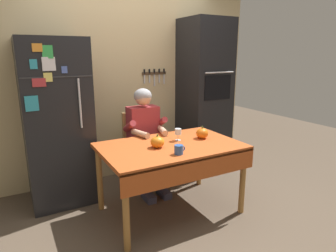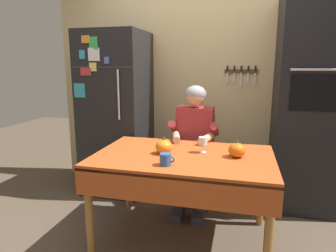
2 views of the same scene
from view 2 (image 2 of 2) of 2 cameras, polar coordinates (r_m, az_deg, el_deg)
ground_plane at (r=2.58m, az=2.39°, el=-22.11°), size 10.00×10.00×0.00m
back_wall_assembly at (r=3.47m, az=8.05°, el=9.35°), size 3.70×0.13×2.60m
refrigerator at (r=3.40m, az=-9.93°, el=2.47°), size 0.68×0.71×1.80m
wall_oven at (r=3.18m, az=25.40°, el=3.63°), size 0.60×0.64×2.10m
dining_table at (r=2.35m, az=2.92°, el=-7.64°), size 1.40×0.90×0.74m
chair_behind_person at (r=3.14m, az=5.53°, el=-5.46°), size 0.40×0.40×0.93m
seated_person at (r=2.90m, az=5.04°, el=-2.26°), size 0.47×0.55×1.25m
coffee_mug at (r=2.08m, az=-0.47°, el=-6.52°), size 0.11×0.08×0.09m
wine_glass at (r=2.38m, az=6.81°, el=-3.04°), size 0.07×0.07×0.13m
pumpkin_large at (r=2.32m, az=13.25°, el=-4.59°), size 0.13×0.13×0.14m
pumpkin_medium at (r=2.35m, az=-0.79°, el=-4.08°), size 0.14×0.14×0.13m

